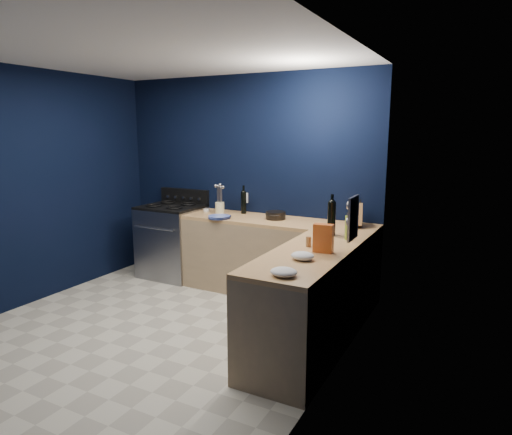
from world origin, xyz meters
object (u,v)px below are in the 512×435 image
Objects in this scene: gas_range at (172,242)px; utensil_crock at (220,208)px; knife_block at (356,215)px; crouton_bag at (323,238)px; plate_stack at (219,217)px.

utensil_crock reaches higher than gas_range.
utensil_crock is 1.72m from knife_block.
utensil_crock is (0.71, 0.07, 0.51)m from gas_range.
knife_block is 0.99× the size of crouton_bag.
utensil_crock reaches higher than plate_stack.
knife_block is at bearing 10.95° from plate_stack.
plate_stack is at bearing 146.12° from crouton_bag.
gas_range is 3.75× the size of crouton_bag.
knife_block reaches higher than utensil_crock.
crouton_bag reaches higher than gas_range.
crouton_bag reaches higher than utensil_crock.
knife_block is (1.72, 0.02, 0.05)m from utensil_crock.
utensil_crock is 0.58× the size of knife_block.
knife_block is (2.43, 0.09, 0.56)m from gas_range.
gas_range is 3.80× the size of knife_block.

